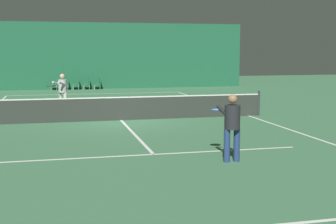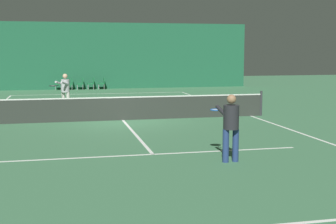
{
  "view_description": "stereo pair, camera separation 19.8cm",
  "coord_description": "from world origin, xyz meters",
  "px_view_note": "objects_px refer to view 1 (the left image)",
  "views": [
    {
      "loc": [
        -2.51,
        -18.48,
        2.77
      ],
      "look_at": [
        0.7,
        -5.16,
        0.97
      ],
      "focal_mm": 50.0,
      "sensor_mm": 36.0,
      "label": 1
    },
    {
      "loc": [
        -2.31,
        -18.52,
        2.77
      ],
      "look_at": [
        0.7,
        -5.16,
        0.97
      ],
      "focal_mm": 50.0,
      "sensor_mm": 36.0,
      "label": 2
    }
  ],
  "objects_px": {
    "player_near": "(231,123)",
    "courtside_chair_1": "(66,83)",
    "tennis_net": "(121,108)",
    "courtside_chair_4": "(98,83)",
    "player_far": "(62,89)",
    "courtside_chair_0": "(55,83)",
    "courtside_chair_2": "(77,83)",
    "courtside_chair_3": "(88,83)"
  },
  "relations": [
    {
      "from": "player_near",
      "to": "courtside_chair_1",
      "type": "relative_size",
      "value": 2.02
    },
    {
      "from": "tennis_net",
      "to": "courtside_chair_4",
      "type": "distance_m",
      "value": 15.36
    },
    {
      "from": "player_near",
      "to": "courtside_chair_4",
      "type": "bearing_deg",
      "value": -0.0
    },
    {
      "from": "player_far",
      "to": "courtside_chair_0",
      "type": "distance_m",
      "value": 11.44
    },
    {
      "from": "courtside_chair_1",
      "to": "courtside_chair_0",
      "type": "bearing_deg",
      "value": -90.0
    },
    {
      "from": "courtside_chair_1",
      "to": "tennis_net",
      "type": "bearing_deg",
      "value": 6.7
    },
    {
      "from": "tennis_net",
      "to": "courtside_chair_4",
      "type": "xyz_separation_m",
      "value": [
        0.47,
        15.35,
        -0.03
      ]
    },
    {
      "from": "tennis_net",
      "to": "player_far",
      "type": "bearing_deg",
      "value": 119.56
    },
    {
      "from": "tennis_net",
      "to": "player_far",
      "type": "xyz_separation_m",
      "value": [
        -2.23,
        3.93,
        0.48
      ]
    },
    {
      "from": "courtside_chair_1",
      "to": "courtside_chair_4",
      "type": "bearing_deg",
      "value": 90.0
    },
    {
      "from": "player_near",
      "to": "courtside_chair_2",
      "type": "distance_m",
      "value": 23.15
    },
    {
      "from": "courtside_chair_3",
      "to": "player_near",
      "type": "bearing_deg",
      "value": 5.05
    },
    {
      "from": "courtside_chair_1",
      "to": "courtside_chair_2",
      "type": "bearing_deg",
      "value": 90.0
    },
    {
      "from": "player_near",
      "to": "courtside_chair_3",
      "type": "xyz_separation_m",
      "value": [
        -2.03,
        22.98,
        -0.5
      ]
    },
    {
      "from": "courtside_chair_0",
      "to": "courtside_chair_4",
      "type": "height_order",
      "value": "same"
    },
    {
      "from": "player_far",
      "to": "courtside_chair_4",
      "type": "distance_m",
      "value": 11.75
    },
    {
      "from": "player_far",
      "to": "courtside_chair_4",
      "type": "relative_size",
      "value": 2.02
    },
    {
      "from": "tennis_net",
      "to": "courtside_chair_1",
      "type": "relative_size",
      "value": 14.29
    },
    {
      "from": "tennis_net",
      "to": "player_far",
      "type": "height_order",
      "value": "player_far"
    },
    {
      "from": "courtside_chair_4",
      "to": "courtside_chair_3",
      "type": "bearing_deg",
      "value": -90.0
    },
    {
      "from": "tennis_net",
      "to": "courtside_chair_4",
      "type": "height_order",
      "value": "tennis_net"
    },
    {
      "from": "player_near",
      "to": "courtside_chair_2",
      "type": "height_order",
      "value": "player_near"
    },
    {
      "from": "courtside_chair_1",
      "to": "courtside_chair_2",
      "type": "xyz_separation_m",
      "value": [
        0.76,
        0.0,
        0.0
      ]
    },
    {
      "from": "courtside_chair_4",
      "to": "player_far",
      "type": "bearing_deg",
      "value": -13.27
    },
    {
      "from": "courtside_chair_0",
      "to": "courtside_chair_4",
      "type": "distance_m",
      "value": 3.03
    },
    {
      "from": "courtside_chair_1",
      "to": "courtside_chair_3",
      "type": "distance_m",
      "value": 1.51
    },
    {
      "from": "courtside_chair_1",
      "to": "courtside_chair_4",
      "type": "relative_size",
      "value": 1.0
    },
    {
      "from": "courtside_chair_3",
      "to": "courtside_chair_4",
      "type": "distance_m",
      "value": 0.76
    },
    {
      "from": "courtside_chair_2",
      "to": "courtside_chair_0",
      "type": "bearing_deg",
      "value": -90.0
    },
    {
      "from": "player_far",
      "to": "player_near",
      "type": "bearing_deg",
      "value": 52.15
    },
    {
      "from": "courtside_chair_4",
      "to": "courtside_chair_2",
      "type": "bearing_deg",
      "value": -90.0
    },
    {
      "from": "courtside_chair_0",
      "to": "courtside_chair_1",
      "type": "height_order",
      "value": "same"
    },
    {
      "from": "courtside_chair_0",
      "to": "courtside_chair_2",
      "type": "height_order",
      "value": "same"
    },
    {
      "from": "tennis_net",
      "to": "courtside_chair_2",
      "type": "distance_m",
      "value": 15.39
    },
    {
      "from": "courtside_chair_0",
      "to": "courtside_chair_3",
      "type": "relative_size",
      "value": 1.0
    },
    {
      "from": "courtside_chair_1",
      "to": "courtside_chair_3",
      "type": "height_order",
      "value": "same"
    },
    {
      "from": "tennis_net",
      "to": "player_near",
      "type": "distance_m",
      "value": 7.83
    },
    {
      "from": "player_near",
      "to": "courtside_chair_3",
      "type": "distance_m",
      "value": 23.07
    },
    {
      "from": "player_far",
      "to": "courtside_chair_2",
      "type": "bearing_deg",
      "value": -152.71
    },
    {
      "from": "player_near",
      "to": "player_far",
      "type": "distance_m",
      "value": 12.21
    },
    {
      "from": "player_near",
      "to": "courtside_chair_1",
      "type": "bearing_deg",
      "value": 5.6
    },
    {
      "from": "tennis_net",
      "to": "courtside_chair_0",
      "type": "distance_m",
      "value": 15.57
    }
  ]
}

